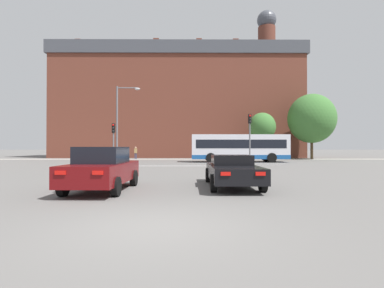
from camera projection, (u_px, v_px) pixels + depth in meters
The scene contains 13 objects.
ground_plane at pixel (155, 226), 5.98m from camera, with size 400.00×400.00×0.00m, color #605E5B.
stop_line_strip at pixel (182, 166), 25.38m from camera, with size 9.15×0.30×0.01m, color silver.
far_pavement at pixel (185, 159), 39.76m from camera, with size 70.17×2.50×0.01m, color #A09B91.
brick_civic_building at pixel (179, 104), 49.59m from camera, with size 38.94×12.12×24.38m.
car_saloon_left at pixel (103, 169), 10.95m from camera, with size 2.02×4.44×1.60m.
car_roadster_right at pixel (232, 170), 12.06m from camera, with size 1.96×4.94×1.27m.
bus_crossing_lead at pixel (239, 147), 32.16m from camera, with size 10.24×2.70×2.93m.
traffic_light_near_left at pixel (113, 137), 25.66m from camera, with size 0.26×0.31×3.63m.
traffic_light_near_right at pixel (250, 131), 25.39m from camera, with size 0.26×0.31×4.41m.
street_lamp_junction at pixel (121, 116), 28.26m from camera, with size 2.24×0.36×7.37m.
pedestrian_waiting at pixel (136, 152), 40.30m from camera, with size 0.43×0.28×1.67m.
tree_by_building at pixel (262, 127), 40.24m from camera, with size 3.60×3.60×6.25m.
tree_kerbside at pixel (312, 119), 39.99m from camera, with size 6.25×6.25×8.72m.
Camera 1 is at (0.70, -6.00, 1.58)m, focal length 28.00 mm.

